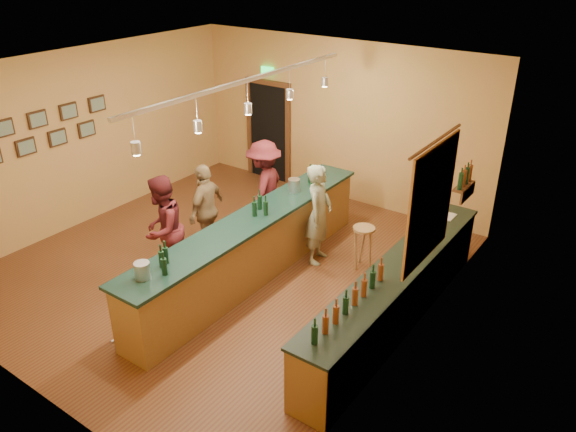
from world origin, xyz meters
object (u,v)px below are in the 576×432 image
Objects in this scene: tasting_bar at (252,243)px; bartender at (319,214)px; customer_c at (264,188)px; customer_a at (163,229)px; customer_b at (206,209)px; back_counter at (395,295)px; bar_stool at (364,235)px.

bartender is (0.55, 1.05, 0.24)m from tasting_bar.
tasting_bar is at bearing 15.76° from customer_c.
bartender is 2.48m from customer_a.
customer_b reaches higher than tasting_bar.
back_counter is 3.51m from customer_b.
customer_a is at bearing -164.28° from back_counter.
bartender is 2.33× the size of bar_stool.
customer_b is (-1.69, -0.85, -0.05)m from bartender.
customer_c is 2.39× the size of bar_stool.
back_counter reaches higher than bar_stool.
customer_a is at bearing -144.39° from tasting_bar.
customer_a is at bearing -10.01° from customer_b.
back_counter is 2.65× the size of customer_a.
tasting_bar is 1.39m from customer_a.
back_counter is at bearing -44.92° from bar_stool.
back_counter is 1.55m from bar_stool.
customer_b is (-0.02, 1.00, -0.06)m from customer_a.
customer_c is (-1.34, 0.29, 0.02)m from bartender.
customer_c is at bearing 151.88° from customer_b.
customer_b is 2.19× the size of bar_stool.
customer_c is at bearing 151.82° from customer_a.
customer_a is at bearing -23.44° from customer_c.
customer_a is 2.35× the size of bar_stool.
customer_a is (-1.11, -0.80, 0.25)m from tasting_bar.
customer_c is at bearing 120.56° from tasting_bar.
tasting_bar is 1.57m from customer_c.
bartender is 0.80m from bar_stool.
customer_b is 2.64m from bar_stool.
customer_b is at bearing 170.03° from tasting_bar.
customer_b is at bearing -31.70° from customer_c.
tasting_bar is at bearing -175.62° from back_counter.
customer_c is (-0.79, 1.34, 0.27)m from tasting_bar.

